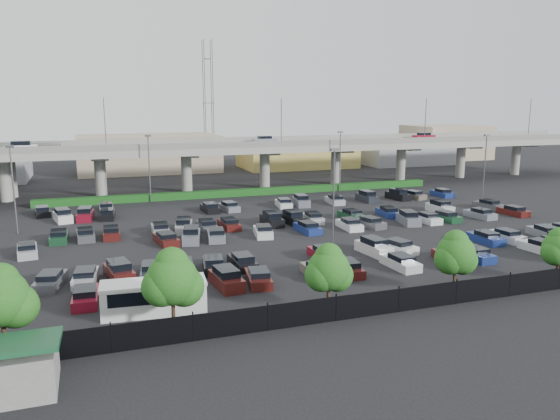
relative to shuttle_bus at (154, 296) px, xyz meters
name	(u,v)px	position (x,y,z in m)	size (l,w,h in m)	color
ground	(305,227)	(20.78, 22.24, -1.31)	(280.00, 280.00, 0.00)	black
overpass	(236,150)	(20.52, 54.24, 5.66)	(150.00, 13.00, 15.80)	gray
hedge	(249,192)	(20.78, 47.24, -0.76)	(66.00, 1.60, 1.10)	#134215
fence	(444,294)	(20.72, -5.76, -0.40)	(70.00, 0.10, 2.00)	black
tree_row	(443,255)	(21.48, -4.29, 2.21)	(65.07, 3.66, 5.94)	#332316
shuttle_bus	(154,296)	(0.00, 0.00, 0.00)	(7.64, 3.15, 2.40)	white
parked_cars	(310,229)	(19.98, 18.70, -0.71)	(62.94, 41.63, 1.67)	#B5B4B9
light_poles	(268,176)	(16.65, 24.24, 4.93)	(66.90, 48.38, 10.30)	#4E4D53
distant_buildings	(256,152)	(33.15, 84.05, 2.44)	(138.00, 24.00, 9.00)	gray
comm_tower	(208,100)	(24.78, 96.24, 14.31)	(2.40, 2.40, 30.00)	#4E4D53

